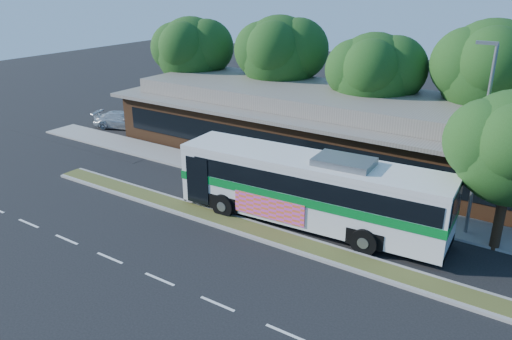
# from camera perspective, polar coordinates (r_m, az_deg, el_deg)

# --- Properties ---
(ground) EXTENTS (120.00, 120.00, 0.00)m
(ground) POSITION_cam_1_polar(r_m,az_deg,el_deg) (24.58, -2.83, -6.98)
(ground) COLOR black
(ground) RESTS_ON ground
(median_strip) EXTENTS (26.00, 1.10, 0.15)m
(median_strip) POSITION_cam_1_polar(r_m,az_deg,el_deg) (24.98, -2.02, -6.29)
(median_strip) COLOR #474D20
(median_strip) RESTS_ON ground
(sidewalk) EXTENTS (44.00, 2.60, 0.12)m
(sidewalk) POSITION_cam_1_polar(r_m,az_deg,el_deg) (29.43, 4.54, -1.95)
(sidewalk) COLOR gray
(sidewalk) RESTS_ON ground
(parking_lot) EXTENTS (14.00, 12.00, 0.01)m
(parking_lot) POSITION_cam_1_polar(r_m,az_deg,el_deg) (42.92, -14.47, 4.85)
(parking_lot) COLOR black
(parking_lot) RESTS_ON ground
(plaza_building) EXTENTS (33.20, 11.20, 4.45)m
(plaza_building) POSITION_cam_1_polar(r_m,az_deg,el_deg) (34.34, 10.04, 4.87)
(plaza_building) COLOR #56321B
(plaza_building) RESTS_ON ground
(lamp_post) EXTENTS (0.93, 0.18, 9.07)m
(lamp_post) POSITION_cam_1_polar(r_m,az_deg,el_deg) (24.55, 24.29, 3.46)
(lamp_post) COLOR slate
(lamp_post) RESTS_ON ground
(tree_bg_a) EXTENTS (6.47, 5.80, 8.63)m
(tree_bg_a) POSITION_cam_1_polar(r_m,az_deg,el_deg) (42.99, -6.87, 13.40)
(tree_bg_a) COLOR black
(tree_bg_a) RESTS_ON ground
(tree_bg_b) EXTENTS (6.69, 6.00, 9.00)m
(tree_bg_b) POSITION_cam_1_polar(r_m,az_deg,el_deg) (39.17, 3.36, 13.17)
(tree_bg_b) COLOR black
(tree_bg_b) RESTS_ON ground
(tree_bg_c) EXTENTS (6.24, 5.60, 8.26)m
(tree_bg_c) POSITION_cam_1_polar(r_m,az_deg,el_deg) (35.02, 14.00, 10.72)
(tree_bg_c) COLOR black
(tree_bg_c) RESTS_ON ground
(tree_bg_d) EXTENTS (6.91, 6.20, 9.37)m
(tree_bg_d) POSITION_cam_1_polar(r_m,az_deg,el_deg) (34.22, 26.00, 10.40)
(tree_bg_d) COLOR black
(tree_bg_d) RESTS_ON ground
(transit_bus) EXTENTS (13.68, 3.76, 3.80)m
(transit_bus) POSITION_cam_1_polar(r_m,az_deg,el_deg) (24.47, 6.27, -1.74)
(transit_bus) COLOR silver
(transit_bus) RESTS_ON ground
(sedan) EXTENTS (4.99, 3.41, 1.34)m
(sedan) POSITION_cam_1_polar(r_m,az_deg,el_deg) (42.37, -15.05, 5.53)
(sedan) COLOR silver
(sedan) RESTS_ON ground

